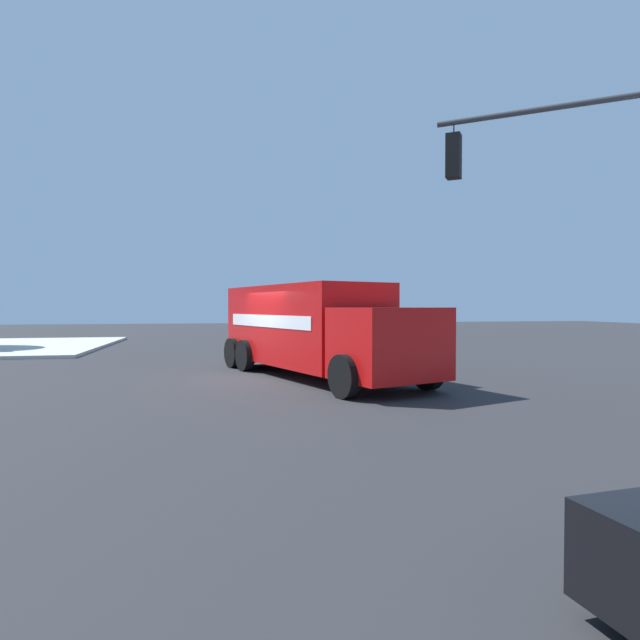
{
  "coord_description": "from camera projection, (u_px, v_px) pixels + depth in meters",
  "views": [
    {
      "loc": [
        15.35,
        -1.4,
        2.07
      ],
      "look_at": [
        1.12,
        1.48,
        1.7
      ],
      "focal_mm": 29.21,
      "sensor_mm": 36.0,
      "label": 1
    }
  ],
  "objects": [
    {
      "name": "ground_plane",
      "position": [
        263.0,
        377.0,
        15.37
      ],
      "size": [
        100.0,
        100.0,
        0.0
      ],
      "primitive_type": "plane",
      "color": "#2B2B2D"
    },
    {
      "name": "pickup_maroon",
      "position": [
        299.0,
        332.0,
        27.85
      ],
      "size": [
        2.47,
        5.3,
        1.38
      ],
      "color": "maroon",
      "rests_on": "ground"
    },
    {
      "name": "traffic_light_primary",
      "position": [
        611.0,
        195.0,
        9.97
      ],
      "size": [
        3.08,
        4.07,
        6.15
      ],
      "color": "#38383D",
      "rests_on": "sidewalk_corner_far"
    },
    {
      "name": "delivery_truck",
      "position": [
        314.0,
        328.0,
        15.3
      ],
      "size": [
        8.75,
        5.18,
        2.7
      ],
      "color": "red",
      "rests_on": "ground"
    }
  ]
}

